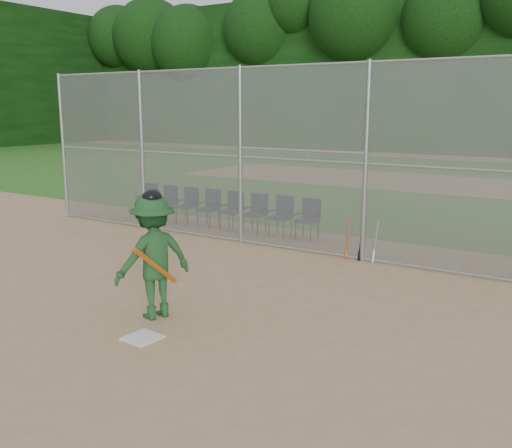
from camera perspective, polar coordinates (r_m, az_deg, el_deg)
The scene contains 16 objects.
ground at distance 8.34m, azimuth -9.37°, elevation -10.39°, with size 100.00×100.00×0.00m, color tan.
grass_strip at distance 24.49m, azimuth 19.80°, elevation 3.69°, with size 100.00×100.00×0.00m, color #2E691F.
dirt_patch_far at distance 24.49m, azimuth 19.80°, elevation 3.69°, with size 24.00×24.00×0.00m, color tan.
backstop_fence at distance 11.97m, azimuth 6.45°, elevation 6.60°, with size 16.09×0.09×4.00m.
treeline at distance 26.36m, azimuth 21.66°, elevation 16.07°, with size 81.00×60.00×11.00m.
home_plate at distance 8.10m, azimuth -11.28°, elevation -11.08°, with size 0.45×0.45×0.02m, color white.
batter_at_plate at distance 8.58m, azimuth -10.22°, elevation -3.18°, with size 1.08×1.42×1.94m.
spare_bats at distance 11.92m, azimuth 10.49°, elevation -1.59°, with size 0.66×0.30×0.84m.
chair_0 at distance 16.52m, azimuth -10.93°, elevation 2.28°, with size 0.54×0.52×0.96m, color #101D3D, non-canonical shape.
chair_1 at distance 16.03m, azimuth -9.01°, elevation 2.07°, with size 0.54×0.52×0.96m, color #101D3D, non-canonical shape.
chair_2 at distance 15.56m, azimuth -6.98°, elevation 1.84°, with size 0.54×0.52×0.96m, color #101D3D, non-canonical shape.
chair_3 at distance 15.11m, azimuth -4.82°, elevation 1.60°, with size 0.54×0.52×0.96m, color #101D3D, non-canonical shape.
chair_4 at distance 14.69m, azimuth -2.53°, elevation 1.33°, with size 0.54×0.52×0.96m, color #101D3D, non-canonical shape.
chair_5 at distance 14.29m, azimuth -0.12°, elevation 1.05°, with size 0.54×0.52×0.96m, color #101D3D, non-canonical shape.
chair_6 at distance 13.92m, azimuth 2.43°, elevation 0.76°, with size 0.54×0.52×0.96m, color #101D3D, non-canonical shape.
chair_7 at distance 13.57m, azimuth 5.12°, elevation 0.44°, with size 0.54×0.52×0.96m, color #101D3D, non-canonical shape.
Camera 1 is at (5.20, -5.73, 3.11)m, focal length 40.00 mm.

